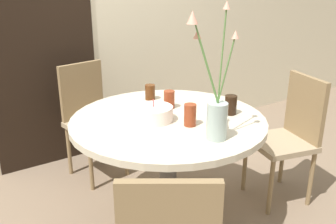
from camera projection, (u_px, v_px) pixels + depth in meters
ground_plane at (168, 220)px, 2.58m from camera, size 16.00×16.00×0.00m
wall_back at (81, 11)px, 3.17m from camera, size 8.00×0.05×2.60m
doorway_panel at (41, 49)px, 3.04m from camera, size 0.90×0.01×2.05m
dining_table at (168, 137)px, 2.37m from camera, size 1.21×1.21×0.76m
chair_near_front at (90, 113)px, 3.05m from camera, size 0.46×0.46×0.93m
chair_far_back at (291, 131)px, 2.70m from camera, size 0.48×0.48×0.93m
birthday_cake at (153, 114)px, 2.27m from camera, size 0.24×0.24×0.13m
flower_vase at (215, 106)px, 1.97m from camera, size 0.23×0.19×0.72m
side_plate at (134, 106)px, 2.52m from camera, size 0.19×0.19×0.01m
drink_glass_0 at (231, 105)px, 2.37m from camera, size 0.08×0.08×0.12m
drink_glass_1 at (169, 99)px, 2.48m from camera, size 0.07×0.07×0.12m
drink_glass_2 at (190, 115)px, 2.18m from camera, size 0.07×0.07×0.13m
drink_glass_3 at (150, 92)px, 2.65m from camera, size 0.07×0.07×0.11m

